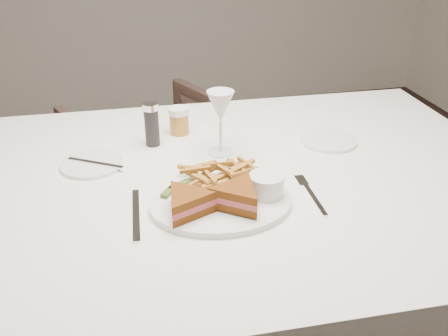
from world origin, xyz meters
The scene contains 3 objects.
table centered at (0.39, 0.04, 0.38)m, with size 1.55×1.03×0.75m, color white.
chair_far centered at (0.32, 0.94, 0.33)m, with size 0.65×0.60×0.66m, color #4A352D.
table_setting centered at (0.37, 0.01, 0.79)m, with size 0.82×0.64×0.18m.
Camera 1 is at (0.16, -1.02, 1.35)m, focal length 40.00 mm.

